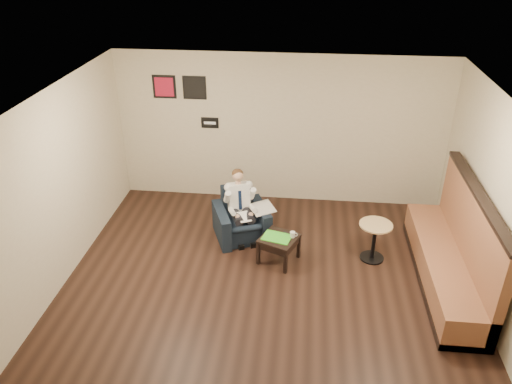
# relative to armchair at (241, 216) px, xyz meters

# --- Properties ---
(ground) EXTENTS (6.00, 6.00, 0.00)m
(ground) POSITION_rel_armchair_xyz_m (0.54, -1.56, -0.41)
(ground) COLOR black
(ground) RESTS_ON ground
(wall_back) EXTENTS (6.00, 0.02, 2.80)m
(wall_back) POSITION_rel_armchair_xyz_m (0.54, 1.44, 0.99)
(wall_back) COLOR beige
(wall_back) RESTS_ON ground
(wall_left) EXTENTS (0.02, 6.00, 2.80)m
(wall_left) POSITION_rel_armchair_xyz_m (-2.46, -1.56, 0.99)
(wall_left) COLOR beige
(wall_left) RESTS_ON ground
(wall_right) EXTENTS (0.02, 6.00, 2.80)m
(wall_right) POSITION_rel_armchair_xyz_m (3.54, -1.56, 0.99)
(wall_right) COLOR beige
(wall_right) RESTS_ON ground
(ceiling) EXTENTS (6.00, 6.00, 0.02)m
(ceiling) POSITION_rel_armchair_xyz_m (0.54, -1.56, 2.39)
(ceiling) COLOR white
(ceiling) RESTS_ON wall_back
(seating_sign) EXTENTS (0.32, 0.02, 0.20)m
(seating_sign) POSITION_rel_armchair_xyz_m (-0.76, 1.42, 1.09)
(seating_sign) COLOR black
(seating_sign) RESTS_ON wall_back
(art_print_left) EXTENTS (0.42, 0.03, 0.42)m
(art_print_left) POSITION_rel_armchair_xyz_m (-1.56, 1.42, 1.74)
(art_print_left) COLOR #B11531
(art_print_left) RESTS_ON wall_back
(art_print_right) EXTENTS (0.42, 0.03, 0.42)m
(art_print_right) POSITION_rel_armchair_xyz_m (-1.01, 1.42, 1.74)
(art_print_right) COLOR black
(art_print_right) RESTS_ON wall_back
(armchair) EXTENTS (1.09, 1.09, 0.82)m
(armchair) POSITION_rel_armchair_xyz_m (0.00, 0.00, 0.00)
(armchair) COLOR black
(armchair) RESTS_ON ground
(seated_man) EXTENTS (0.79, 0.94, 1.12)m
(seated_man) POSITION_rel_armchair_xyz_m (0.04, -0.10, 0.15)
(seated_man) COLOR silver
(seated_man) RESTS_ON armchair
(lap_papers) EXTENTS (0.28, 0.32, 0.01)m
(lap_papers) POSITION_rel_armchair_xyz_m (0.07, -0.18, 0.09)
(lap_papers) COLOR white
(lap_papers) RESTS_ON seated_man
(newspaper) EXTENTS (0.51, 0.55, 0.01)m
(newspaper) POSITION_rel_armchair_xyz_m (0.35, 0.04, 0.15)
(newspaper) COLOR silver
(newspaper) RESTS_ON armchair
(side_table) EXTENTS (0.70, 0.70, 0.43)m
(side_table) POSITION_rel_armchair_xyz_m (0.67, -0.63, -0.19)
(side_table) COLOR black
(side_table) RESTS_ON ground
(green_folder) EXTENTS (0.50, 0.41, 0.01)m
(green_folder) POSITION_rel_armchair_xyz_m (0.64, -0.64, 0.03)
(green_folder) COLOR #43D62A
(green_folder) RESTS_ON side_table
(coffee_mug) EXTENTS (0.10, 0.10, 0.09)m
(coffee_mug) POSITION_rel_armchair_xyz_m (0.88, -0.59, 0.07)
(coffee_mug) COLOR white
(coffee_mug) RESTS_ON side_table
(smartphone) EXTENTS (0.15, 0.13, 0.01)m
(smartphone) POSITION_rel_armchair_xyz_m (0.78, -0.51, 0.03)
(smartphone) COLOR black
(smartphone) RESTS_ON side_table
(banquette) EXTENTS (0.69, 2.88, 1.47)m
(banquette) POSITION_rel_armchair_xyz_m (3.13, -0.89, 0.33)
(banquette) COLOR brown
(banquette) RESTS_ON ground
(cafe_table) EXTENTS (0.66, 0.66, 0.64)m
(cafe_table) POSITION_rel_armchair_xyz_m (2.15, -0.42, -0.09)
(cafe_table) COLOR tan
(cafe_table) RESTS_ON ground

